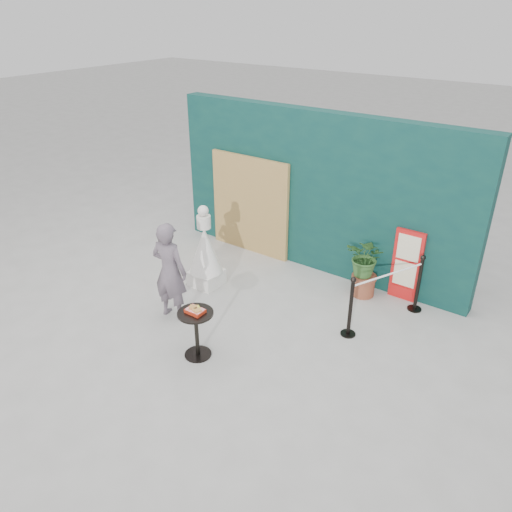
% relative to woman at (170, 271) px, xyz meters
% --- Properties ---
extents(ground, '(60.00, 60.00, 0.00)m').
position_rel_woman_xyz_m(ground, '(1.00, -0.23, -0.83)').
color(ground, '#ADAAA5').
rests_on(ground, ground).
extents(back_wall, '(6.00, 0.30, 3.00)m').
position_rel_woman_xyz_m(back_wall, '(1.00, 2.92, 0.67)').
color(back_wall, '#0A2D2E').
rests_on(back_wall, ground).
extents(bamboo_fence, '(1.80, 0.08, 2.00)m').
position_rel_woman_xyz_m(bamboo_fence, '(-0.40, 2.71, 0.17)').
color(bamboo_fence, tan).
rests_on(bamboo_fence, ground).
extents(woman, '(0.66, 0.49, 1.67)m').
position_rel_woman_xyz_m(woman, '(0.00, 0.00, 0.00)').
color(woman, '#645561').
rests_on(woman, ground).
extents(menu_board, '(0.50, 0.07, 1.30)m').
position_rel_woman_xyz_m(menu_board, '(2.90, 2.72, -0.18)').
color(menu_board, red).
rests_on(menu_board, ground).
extents(statue, '(0.61, 0.61, 1.56)m').
position_rel_woman_xyz_m(statue, '(-0.21, 1.09, -0.20)').
color(statue, white).
rests_on(statue, ground).
extents(cafe_table, '(0.52, 0.52, 0.75)m').
position_rel_woman_xyz_m(cafe_table, '(1.03, -0.55, -0.34)').
color(cafe_table, black).
rests_on(cafe_table, ground).
extents(food_basket, '(0.26, 0.19, 0.11)m').
position_rel_woman_xyz_m(food_basket, '(1.03, -0.55, -0.05)').
color(food_basket, '#B12812').
rests_on(food_basket, cafe_table).
extents(planter, '(0.65, 0.57, 1.11)m').
position_rel_woman_xyz_m(planter, '(2.28, 2.44, -0.19)').
color(planter, brown).
rests_on(planter, ground).
extents(stanchion_barrier, '(0.84, 1.54, 1.03)m').
position_rel_woman_xyz_m(stanchion_barrier, '(2.91, 1.85, -0.34)').
color(stanchion_barrier, black).
rests_on(stanchion_barrier, ground).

